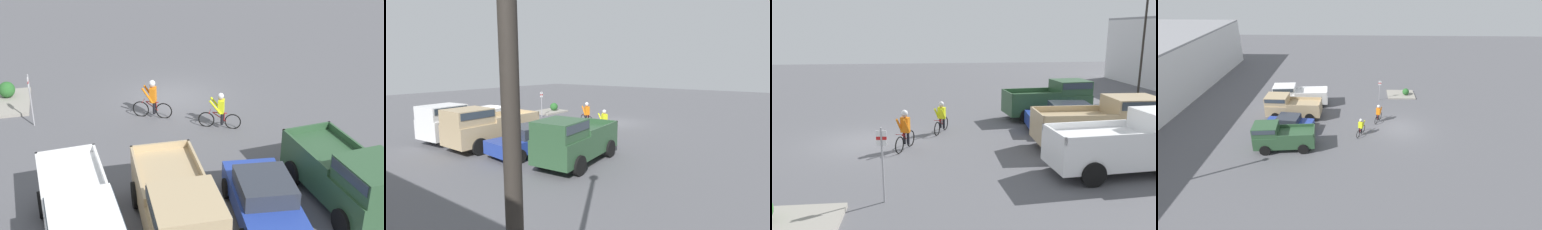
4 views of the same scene
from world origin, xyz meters
The scene contains 10 objects.
ground_plane centered at (0.00, 0.00, 0.00)m, with size 80.00×80.00×0.00m, color #56565B.
pickup_truck_0 centered at (-3.60, 10.12, 1.14)m, with size 2.50×4.97×2.20m.
sedan_0 centered at (-0.76, 10.05, 0.73)m, with size 2.35×4.41×1.47m.
pickup_truck_1 centered at (2.05, 10.51, 1.18)m, with size 2.28×5.29×2.26m.
pickup_truck_2 centered at (4.81, 10.32, 1.17)m, with size 2.48×5.72×2.24m.
cyclist_0 centered at (1.30, 1.94, 0.90)m, with size 1.64×0.77×1.76m.
cyclist_1 centered at (-1.26, 3.61, 0.81)m, with size 1.68×0.79×1.60m.
fire_lane_sign centered at (6.36, 1.54, 1.41)m, with size 0.06×0.30×2.33m.
lamppost centered at (-9.57, 18.93, 4.47)m, with size 0.36×0.36×7.73m.
curb_island centered at (7.83, -1.02, 0.07)m, with size 2.48×3.06×0.15m, color gray.
Camera 3 is at (16.93, 2.83, 5.09)m, focal length 35.00 mm.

